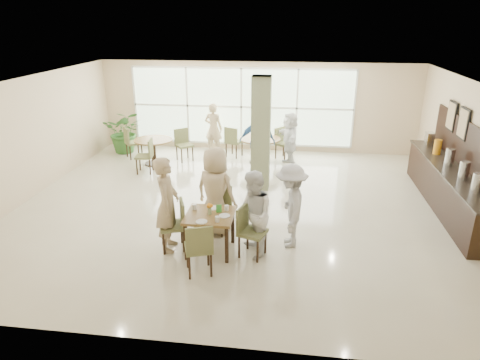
# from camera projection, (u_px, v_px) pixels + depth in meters

# --- Properties ---
(ground) EXTENTS (10.00, 10.00, 0.00)m
(ground) POSITION_uv_depth(u_px,v_px,m) (238.00, 206.00, 9.87)
(ground) COLOR beige
(ground) RESTS_ON ground
(room_shell) EXTENTS (10.00, 10.00, 10.00)m
(room_shell) POSITION_uv_depth(u_px,v_px,m) (238.00, 134.00, 9.26)
(room_shell) COLOR white
(room_shell) RESTS_ON ground
(window_bank) EXTENTS (7.00, 0.04, 7.00)m
(window_bank) POSITION_uv_depth(u_px,v_px,m) (241.00, 107.00, 13.56)
(window_bank) COLOR silver
(window_bank) RESTS_ON ground
(column) EXTENTS (0.45, 0.45, 2.80)m
(column) POSITION_uv_depth(u_px,v_px,m) (261.00, 134.00, 10.43)
(column) COLOR #646C4B
(column) RESTS_ON ground
(main_table) EXTENTS (0.86, 0.86, 0.75)m
(main_table) POSITION_uv_depth(u_px,v_px,m) (210.00, 219.00, 7.74)
(main_table) COLOR brown
(main_table) RESTS_ON ground
(round_table_left) EXTENTS (1.12, 1.12, 0.75)m
(round_table_left) POSITION_uv_depth(u_px,v_px,m) (154.00, 145.00, 12.47)
(round_table_left) COLOR brown
(round_table_left) RESTS_ON ground
(round_table_right) EXTENTS (1.21, 1.21, 0.75)m
(round_table_right) POSITION_uv_depth(u_px,v_px,m) (260.00, 143.00, 12.58)
(round_table_right) COLOR brown
(round_table_right) RESTS_ON ground
(chairs_main_table) EXTENTS (2.07, 2.05, 0.95)m
(chairs_main_table) POSITION_uv_depth(u_px,v_px,m) (210.00, 228.00, 7.79)
(chairs_main_table) COLOR #545B32
(chairs_main_table) RESTS_ON ground
(chairs_table_left) EXTENTS (2.25, 1.84, 0.95)m
(chairs_table_left) POSITION_uv_depth(u_px,v_px,m) (154.00, 148.00, 12.56)
(chairs_table_left) COLOR #545B32
(chairs_table_left) RESTS_ON ground
(chairs_table_right) EXTENTS (2.16, 1.94, 0.95)m
(chairs_table_right) POSITION_uv_depth(u_px,v_px,m) (259.00, 147.00, 12.65)
(chairs_table_right) COLOR #545B32
(chairs_table_right) RESTS_ON ground
(tabletop_clutter) EXTENTS (0.74, 0.79, 0.21)m
(tabletop_clutter) POSITION_uv_depth(u_px,v_px,m) (212.00, 211.00, 7.68)
(tabletop_clutter) COLOR white
(tabletop_clutter) RESTS_ON main_table
(buffet_counter) EXTENTS (0.64, 4.70, 1.95)m
(buffet_counter) POSITION_uv_depth(u_px,v_px,m) (449.00, 185.00, 9.57)
(buffet_counter) COLOR black
(buffet_counter) RESTS_ON ground
(framed_art_a) EXTENTS (0.05, 0.55, 0.70)m
(framed_art_a) POSITION_uv_depth(u_px,v_px,m) (463.00, 124.00, 9.53)
(framed_art_a) COLOR black
(framed_art_a) RESTS_ON ground
(framed_art_b) EXTENTS (0.05, 0.55, 0.70)m
(framed_art_b) POSITION_uv_depth(u_px,v_px,m) (452.00, 116.00, 10.27)
(framed_art_b) COLOR black
(framed_art_b) RESTS_ON ground
(potted_plant) EXTENTS (1.43, 1.43, 1.36)m
(potted_plant) POSITION_uv_depth(u_px,v_px,m) (125.00, 131.00, 13.53)
(potted_plant) COLOR #326528
(potted_plant) RESTS_ON ground
(teen_left) EXTENTS (0.52, 0.71, 1.80)m
(teen_left) POSITION_uv_depth(u_px,v_px,m) (167.00, 204.00, 7.75)
(teen_left) COLOR tan
(teen_left) RESTS_ON ground
(teen_far) EXTENTS (0.98, 0.76, 1.78)m
(teen_far) POSITION_uv_depth(u_px,v_px,m) (215.00, 191.00, 8.36)
(teen_far) COLOR tan
(teen_far) RESTS_ON ground
(teen_right) EXTENTS (0.84, 0.94, 1.60)m
(teen_right) POSITION_uv_depth(u_px,v_px,m) (253.00, 215.00, 7.55)
(teen_right) COLOR white
(teen_right) RESTS_ON ground
(teen_standing) EXTENTS (0.69, 1.09, 1.62)m
(teen_standing) POSITION_uv_depth(u_px,v_px,m) (291.00, 206.00, 7.90)
(teen_standing) COLOR #B3B3B6
(teen_standing) RESTS_ON ground
(adult_a) EXTENTS (1.00, 0.57, 1.70)m
(adult_a) POSITION_uv_depth(u_px,v_px,m) (257.00, 142.00, 11.80)
(adult_a) COLOR #3869AA
(adult_a) RESTS_ON ground
(adult_b) EXTENTS (0.97, 1.54, 1.54)m
(adult_b) POSITION_uv_depth(u_px,v_px,m) (290.00, 139.00, 12.38)
(adult_b) COLOR white
(adult_b) RESTS_ON ground
(adult_standing) EXTENTS (0.66, 0.51, 1.61)m
(adult_standing) POSITION_uv_depth(u_px,v_px,m) (213.00, 129.00, 13.36)
(adult_standing) COLOR tan
(adult_standing) RESTS_ON ground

